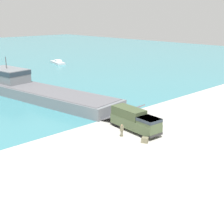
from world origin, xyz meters
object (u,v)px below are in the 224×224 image
at_px(landing_craft, 34,89).
at_px(moored_boat_a, 58,62).
at_px(soldier_on_ramp, 122,130).
at_px(military_truck, 135,120).
at_px(cargo_crate, 145,140).

bearing_deg(landing_craft, moored_boat_a, 41.62).
height_order(soldier_on_ramp, moored_boat_a, soldier_on_ramp).
bearing_deg(landing_craft, military_truck, -97.22).
height_order(military_truck, soldier_on_ramp, military_truck).
distance_m(moored_boat_a, cargo_crate, 69.19).
distance_m(landing_craft, cargo_crate, 29.52).
xyz_separation_m(landing_craft, soldier_on_ramp, (-2.18, -26.07, -0.68)).
xyz_separation_m(landing_craft, military_truck, (0.63, -25.80, -0.07)).
distance_m(soldier_on_ramp, moored_boat_a, 66.45).
distance_m(landing_craft, moored_boat_a, 43.32).
distance_m(military_truck, soldier_on_ramp, 2.89).
bearing_deg(soldier_on_ramp, moored_boat_a, 174.83).
bearing_deg(cargo_crate, soldier_on_ramp, 101.79).
xyz_separation_m(landing_craft, cargo_crate, (-1.47, -29.45, -1.32)).
distance_m(landing_craft, military_truck, 25.81).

